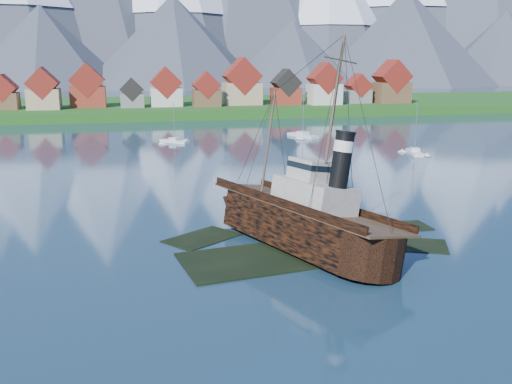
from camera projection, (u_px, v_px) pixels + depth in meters
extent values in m
plane|color=#193347|center=(295.00, 250.00, 59.86)|extent=(1400.00, 1400.00, 0.00)
cube|color=black|center=(272.00, 261.00, 57.39)|extent=(19.08, 11.42, 1.00)
cube|color=black|center=(335.00, 238.00, 65.05)|extent=(15.15, 9.76, 1.00)
cube|color=black|center=(289.00, 227.00, 68.90)|extent=(11.45, 9.06, 1.00)
cube|color=black|center=(404.00, 248.00, 61.62)|extent=(10.27, 8.34, 1.00)
cube|color=black|center=(202.00, 242.00, 63.69)|extent=(9.42, 8.68, 1.00)
cube|color=black|center=(403.00, 230.00, 67.95)|extent=(6.00, 4.00, 1.00)
cube|color=#1C4C15|center=(169.00, 111.00, 221.22)|extent=(600.00, 80.00, 3.20)
cube|color=#3F3D38|center=(178.00, 121.00, 185.15)|extent=(600.00, 2.50, 2.00)
cube|color=brown|center=(5.00, 101.00, 191.60)|extent=(9.00, 8.00, 5.50)
cube|color=maroon|center=(3.00, 88.00, 190.61)|extent=(9.16, 8.16, 9.16)
cube|color=tan|center=(44.00, 99.00, 191.43)|extent=(10.50, 9.00, 6.80)
cube|color=maroon|center=(43.00, 83.00, 190.23)|extent=(10.69, 9.18, 10.69)
cube|color=maroon|center=(88.00, 97.00, 200.12)|extent=(12.00, 8.50, 7.20)
cube|color=maroon|center=(87.00, 80.00, 198.81)|extent=(12.22, 8.67, 12.22)
cube|color=slate|center=(132.00, 100.00, 198.91)|extent=(8.00, 7.00, 4.80)
cube|color=black|center=(132.00, 89.00, 198.04)|extent=(8.15, 7.14, 8.15)
cube|color=beige|center=(166.00, 97.00, 204.19)|extent=(11.00, 9.50, 6.40)
cube|color=maroon|center=(166.00, 82.00, 203.01)|extent=(11.20, 9.69, 11.20)
cube|color=brown|center=(206.00, 98.00, 203.50)|extent=(9.50, 8.00, 5.80)
cube|color=maroon|center=(206.00, 85.00, 202.45)|extent=(9.67, 8.16, 9.67)
cube|color=tan|center=(242.00, 94.00, 211.04)|extent=(13.50, 10.00, 8.00)
cube|color=maroon|center=(242.00, 76.00, 209.58)|extent=(13.75, 10.20, 13.75)
cube|color=maroon|center=(286.00, 96.00, 211.88)|extent=(10.00, 8.50, 6.20)
cube|color=black|center=(286.00, 83.00, 210.76)|extent=(10.18, 8.67, 10.18)
cube|color=beige|center=(324.00, 94.00, 211.92)|extent=(11.50, 9.00, 7.50)
cube|color=maroon|center=(325.00, 78.00, 210.60)|extent=(11.71, 9.18, 11.71)
cube|color=slate|center=(358.00, 96.00, 219.27)|extent=(9.00, 7.50, 5.00)
cube|color=maroon|center=(358.00, 85.00, 218.33)|extent=(9.16, 7.65, 9.16)
cube|color=brown|center=(391.00, 93.00, 219.87)|extent=(12.50, 10.00, 7.80)
cube|color=maroon|center=(392.00, 76.00, 218.47)|extent=(12.73, 10.20, 12.73)
cone|color=#2D333D|center=(329.00, 13.00, 519.65)|extent=(150.00, 150.00, 125.00)
cone|color=#2D333D|center=(43.00, 48.00, 393.48)|extent=(120.00, 120.00, 58.00)
cone|color=#2D333D|center=(174.00, 43.00, 407.39)|extent=(136.00, 136.00, 66.00)
cone|color=#2D333D|center=(293.00, 54.00, 432.57)|extent=(110.00, 110.00, 50.00)
cone|color=#2D333D|center=(404.00, 38.00, 446.44)|extent=(150.00, 150.00, 75.00)
cone|color=#2D333D|center=(504.00, 48.00, 468.66)|extent=(124.00, 124.00, 60.00)
cube|color=black|center=(298.00, 226.00, 60.44)|extent=(6.83, 19.68, 4.10)
cone|color=black|center=(269.00, 199.00, 72.56)|extent=(6.83, 6.83, 6.83)
cylinder|color=black|center=(330.00, 257.00, 51.11)|extent=(6.83, 6.83, 4.10)
cube|color=#4C3826|center=(299.00, 207.00, 59.95)|extent=(6.70, 25.96, 0.24)
cube|color=black|center=(268.00, 205.00, 59.14)|extent=(0.20, 25.14, 0.88)
cube|color=black|center=(328.00, 201.00, 60.57)|extent=(0.20, 25.14, 0.88)
cube|color=#ADA89E|center=(303.00, 197.00, 58.23)|extent=(5.08, 8.30, 2.93)
cube|color=#ADA89E|center=(301.00, 170.00, 58.58)|extent=(3.51, 3.90, 2.15)
cylinder|color=black|center=(314.00, 162.00, 54.22)|extent=(1.85, 1.85, 5.47)
cylinder|color=silver|center=(314.00, 147.00, 53.91)|extent=(1.95, 1.95, 1.07)
cylinder|color=#473828|center=(280.00, 141.00, 66.01)|extent=(0.27, 0.27, 11.71)
cylinder|color=#473828|center=(308.00, 99.00, 55.04)|extent=(0.31, 0.31, 12.69)
cube|color=silver|center=(175.00, 142.00, 136.29)|extent=(6.88, 7.02, 1.05)
cube|color=silver|center=(174.00, 139.00, 136.10)|extent=(2.77, 2.79, 0.61)
cylinder|color=gray|center=(174.00, 121.00, 135.13)|extent=(0.12, 0.12, 9.09)
cube|color=silver|center=(414.00, 154.00, 119.95)|extent=(4.05, 8.31, 1.14)
cube|color=silver|center=(415.00, 149.00, 119.74)|extent=(2.30, 2.64, 0.66)
cylinder|color=gray|center=(416.00, 128.00, 118.70)|extent=(0.13, 0.13, 9.87)
cube|color=silver|center=(303.00, 137.00, 146.13)|extent=(5.91, 10.36, 1.21)
cube|color=silver|center=(303.00, 133.00, 145.91)|extent=(3.08, 3.43, 0.71)
cylinder|color=gray|center=(303.00, 114.00, 144.80)|extent=(0.14, 0.14, 10.52)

